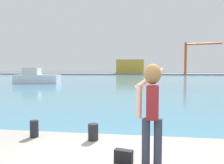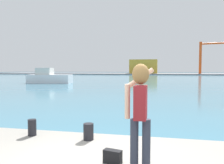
{
  "view_description": "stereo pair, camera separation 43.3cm",
  "coord_description": "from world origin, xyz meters",
  "px_view_note": "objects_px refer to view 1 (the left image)",
  "views": [
    {
      "loc": [
        0.52,
        -3.53,
        2.25
      ],
      "look_at": [
        -0.47,
        3.31,
        1.84
      ],
      "focal_mm": 35.87,
      "sensor_mm": 36.0,
      "label": 1
    },
    {
      "loc": [
        0.95,
        -3.45,
        2.25
      ],
      "look_at": [
        -0.47,
        3.31,
        1.84
      ],
      "focal_mm": 35.87,
      "sensor_mm": 36.0,
      "label": 2
    }
  ],
  "objects_px": {
    "port_crane": "(192,53)",
    "person_photographer": "(152,104)",
    "handbag": "(124,157)",
    "warehouse_left": "(131,67)",
    "harbor_bollard_2": "(34,129)",
    "harbor_bollard": "(93,132)",
    "boat_moored": "(36,78)"
  },
  "relations": [
    {
      "from": "boat_moored",
      "to": "person_photographer",
      "type": "bearing_deg",
      "value": -65.36
    },
    {
      "from": "warehouse_left",
      "to": "port_crane",
      "type": "xyz_separation_m",
      "value": [
        24.28,
        -4.49,
        5.21
      ]
    },
    {
      "from": "harbor_bollard",
      "to": "port_crane",
      "type": "bearing_deg",
      "value": 77.35
    },
    {
      "from": "port_crane",
      "to": "boat_moored",
      "type": "bearing_deg",
      "value": -120.32
    },
    {
      "from": "person_photographer",
      "to": "port_crane",
      "type": "height_order",
      "value": "port_crane"
    },
    {
      "from": "harbor_bollard_2",
      "to": "person_photographer",
      "type": "bearing_deg",
      "value": -24.27
    },
    {
      "from": "person_photographer",
      "to": "boat_moored",
      "type": "relative_size",
      "value": 0.25
    },
    {
      "from": "person_photographer",
      "to": "handbag",
      "type": "distance_m",
      "value": 1.06
    },
    {
      "from": "harbor_bollard",
      "to": "boat_moored",
      "type": "height_order",
      "value": "boat_moored"
    },
    {
      "from": "warehouse_left",
      "to": "harbor_bollard",
      "type": "bearing_deg",
      "value": -87.14
    },
    {
      "from": "harbor_bollard",
      "to": "harbor_bollard_2",
      "type": "bearing_deg",
      "value": 178.65
    },
    {
      "from": "harbor_bollard",
      "to": "warehouse_left",
      "type": "height_order",
      "value": "warehouse_left"
    },
    {
      "from": "harbor_bollard",
      "to": "harbor_bollard_2",
      "type": "height_order",
      "value": "harbor_bollard_2"
    },
    {
      "from": "boat_moored",
      "to": "warehouse_left",
      "type": "bearing_deg",
      "value": 75.06
    },
    {
      "from": "warehouse_left",
      "to": "port_crane",
      "type": "bearing_deg",
      "value": -10.47
    },
    {
      "from": "handbag",
      "to": "warehouse_left",
      "type": "xyz_separation_m",
      "value": [
        -5.43,
        93.29,
        2.53
      ]
    },
    {
      "from": "warehouse_left",
      "to": "handbag",
      "type": "bearing_deg",
      "value": -86.67
    },
    {
      "from": "handbag",
      "to": "warehouse_left",
      "type": "relative_size",
      "value": 0.02
    },
    {
      "from": "person_photographer",
      "to": "warehouse_left",
      "type": "relative_size",
      "value": 0.13
    },
    {
      "from": "handbag",
      "to": "boat_moored",
      "type": "relative_size",
      "value": 0.05
    },
    {
      "from": "harbor_bollard",
      "to": "port_crane",
      "type": "height_order",
      "value": "port_crane"
    },
    {
      "from": "harbor_bollard",
      "to": "harbor_bollard_2",
      "type": "distance_m",
      "value": 1.47
    },
    {
      "from": "person_photographer",
      "to": "harbor_bollard",
      "type": "height_order",
      "value": "person_photographer"
    },
    {
      "from": "harbor_bollard_2",
      "to": "warehouse_left",
      "type": "bearing_deg",
      "value": 91.95
    },
    {
      "from": "person_photographer",
      "to": "boat_moored",
      "type": "xyz_separation_m",
      "value": [
        -16.7,
        28.84,
        -0.76
      ]
    },
    {
      "from": "warehouse_left",
      "to": "boat_moored",
      "type": "bearing_deg",
      "value": -99.51
    },
    {
      "from": "person_photographer",
      "to": "harbor_bollard_2",
      "type": "bearing_deg",
      "value": 67.09
    },
    {
      "from": "port_crane",
      "to": "person_photographer",
      "type": "bearing_deg",
      "value": -101.69
    },
    {
      "from": "harbor_bollard_2",
      "to": "harbor_bollard",
      "type": "bearing_deg",
      "value": -1.35
    },
    {
      "from": "harbor_bollard",
      "to": "warehouse_left",
      "type": "relative_size",
      "value": 0.03
    },
    {
      "from": "harbor_bollard",
      "to": "warehouse_left",
      "type": "xyz_separation_m",
      "value": [
        -4.61,
        92.12,
        2.46
      ]
    },
    {
      "from": "person_photographer",
      "to": "port_crane",
      "type": "bearing_deg",
      "value": -10.33
    }
  ]
}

